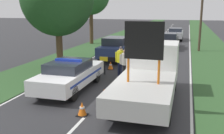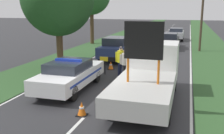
# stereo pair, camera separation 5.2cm
# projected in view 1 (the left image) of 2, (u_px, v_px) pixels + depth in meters

# --- Properties ---
(ground_plane) EXTENTS (160.00, 160.00, 0.00)m
(ground_plane) POSITION_uv_depth(u_px,v_px,m) (101.00, 100.00, 11.20)
(ground_plane) COLOR #28282B
(lane_markings) EXTENTS (7.54, 71.00, 0.01)m
(lane_markings) POSITION_uv_depth(u_px,v_px,m) (156.00, 42.00, 30.08)
(lane_markings) COLOR silver
(lane_markings) RESTS_ON ground
(grass_verge_left) EXTENTS (3.64, 120.00, 0.03)m
(grass_verge_left) POSITION_uv_depth(u_px,v_px,m) (109.00, 41.00, 31.47)
(grass_verge_left) COLOR #2D5128
(grass_verge_left) RESTS_ON ground
(grass_verge_right) EXTENTS (3.64, 120.00, 0.03)m
(grass_verge_right) POSITION_uv_depth(u_px,v_px,m) (208.00, 44.00, 28.43)
(grass_verge_right) COLOR #2D5128
(grass_verge_right) RESTS_ON ground
(police_car) EXTENTS (1.84, 4.89, 1.52)m
(police_car) POSITION_uv_depth(u_px,v_px,m) (70.00, 74.00, 12.57)
(police_car) COLOR white
(police_car) RESTS_ON ground
(work_truck) EXTENTS (2.24, 6.09, 3.40)m
(work_truck) POSITION_uv_depth(u_px,v_px,m) (149.00, 73.00, 11.30)
(work_truck) COLOR white
(work_truck) RESTS_ON ground
(road_barrier) EXTENTS (3.00, 0.08, 1.05)m
(road_barrier) POSITION_uv_depth(u_px,v_px,m) (124.00, 61.00, 15.08)
(road_barrier) COLOR black
(road_barrier) RESTS_ON ground
(police_officer) EXTENTS (0.63, 0.40, 1.76)m
(police_officer) POSITION_uv_depth(u_px,v_px,m) (121.00, 59.00, 14.69)
(police_officer) COLOR #191E38
(police_officer) RESTS_ON ground
(pedestrian_civilian) EXTENTS (0.61, 0.39, 1.69)m
(pedestrian_civilian) POSITION_uv_depth(u_px,v_px,m) (125.00, 62.00, 14.21)
(pedestrian_civilian) COLOR #232326
(pedestrian_civilian) RESTS_ON ground
(traffic_cone_near_police) EXTENTS (0.38, 0.38, 0.53)m
(traffic_cone_near_police) POSITION_uv_depth(u_px,v_px,m) (82.00, 109.00, 9.57)
(traffic_cone_near_police) COLOR black
(traffic_cone_near_police) RESTS_ON ground
(traffic_cone_centre_front) EXTENTS (0.38, 0.38, 0.52)m
(traffic_cone_centre_front) POSITION_uv_depth(u_px,v_px,m) (165.00, 77.00, 14.00)
(traffic_cone_centre_front) COLOR black
(traffic_cone_centre_front) RESTS_ON ground
(traffic_cone_near_truck) EXTENTS (0.39, 0.39, 0.54)m
(traffic_cone_near_truck) POSITION_uv_depth(u_px,v_px,m) (88.00, 66.00, 16.65)
(traffic_cone_near_truck) COLOR black
(traffic_cone_near_truck) RESTS_ON ground
(traffic_cone_behind_barrier) EXTENTS (0.50, 0.50, 0.69)m
(traffic_cone_behind_barrier) POSITION_uv_depth(u_px,v_px,m) (104.00, 97.00, 10.56)
(traffic_cone_behind_barrier) COLOR black
(traffic_cone_behind_barrier) RESTS_ON ground
(traffic_cone_lane_edge) EXTENTS (0.38, 0.38, 0.53)m
(traffic_cone_lane_edge) POSITION_uv_depth(u_px,v_px,m) (111.00, 65.00, 16.80)
(traffic_cone_lane_edge) COLOR black
(traffic_cone_lane_edge) RESTS_ON ground
(queued_car_hatch_blue) EXTENTS (1.81, 4.56, 1.72)m
(queued_car_hatch_blue) POSITION_uv_depth(u_px,v_px,m) (116.00, 48.00, 19.88)
(queued_car_hatch_blue) COLOR navy
(queued_car_hatch_blue) RESTS_ON ground
(queued_car_sedan_black) EXTENTS (1.73, 4.48, 1.49)m
(queued_car_sedan_black) POSITION_uv_depth(u_px,v_px,m) (169.00, 40.00, 25.64)
(queued_car_sedan_black) COLOR black
(queued_car_sedan_black) RESTS_ON ground
(queued_car_sedan_silver) EXTENTS (1.72, 4.21, 1.48)m
(queued_car_sedan_silver) POSITION_uv_depth(u_px,v_px,m) (175.00, 34.00, 32.08)
(queued_car_sedan_silver) COLOR #B2B2B7
(queued_car_sedan_silver) RESTS_ON ground
(queued_car_wagon_maroon) EXTENTS (1.90, 4.61, 1.44)m
(queued_car_wagon_maroon) POSITION_uv_depth(u_px,v_px,m) (151.00, 29.00, 39.84)
(queued_car_wagon_maroon) COLOR maroon
(queued_car_wagon_maroon) RESTS_ON ground
(utility_pole) EXTENTS (1.20, 0.20, 8.71)m
(utility_pole) POSITION_uv_depth(u_px,v_px,m) (202.00, 1.00, 22.92)
(utility_pole) COLOR #473828
(utility_pole) RESTS_ON ground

